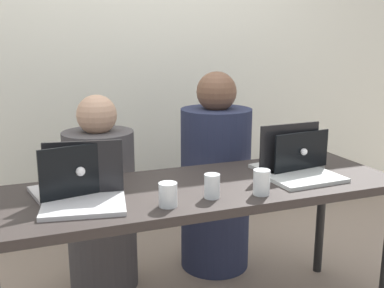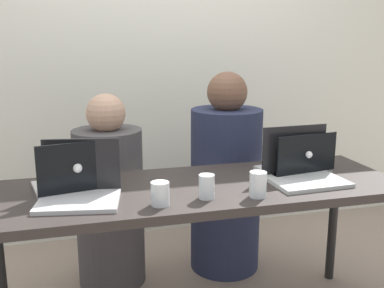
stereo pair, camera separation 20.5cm
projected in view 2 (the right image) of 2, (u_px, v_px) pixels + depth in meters
The scene contains 11 objects.
back_wall at pixel (147, 59), 3.10m from camera, with size 4.94×0.10×2.51m, color silver.
desk at pixel (196, 200), 2.05m from camera, with size 1.90×0.63×0.74m.
person_on_left at pixel (110, 201), 2.54m from camera, with size 0.47×0.47×1.10m.
person_on_right at pixel (226, 184), 2.70m from camera, with size 0.48×0.48×1.21m.
laptop_front_left at pixel (80, 188), 1.84m from camera, with size 0.36×0.31×0.24m.
laptop_back_right at pixel (298, 164), 2.22m from camera, with size 0.36×0.26×0.21m.
laptop_back_left at pixel (74, 179), 1.96m from camera, with size 0.37×0.30×0.23m.
laptop_front_right at pixel (302, 169), 2.10m from camera, with size 0.35×0.30×0.25m.
water_glass_center at pixel (208, 188), 1.86m from camera, with size 0.07×0.07×0.10m.
water_glass_left at pixel (160, 195), 1.79m from camera, with size 0.07×0.07×0.10m.
water_glass_right at pixel (258, 186), 1.88m from camera, with size 0.07×0.07×0.11m.
Camera 2 is at (-0.52, -1.87, 1.38)m, focal length 42.00 mm.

